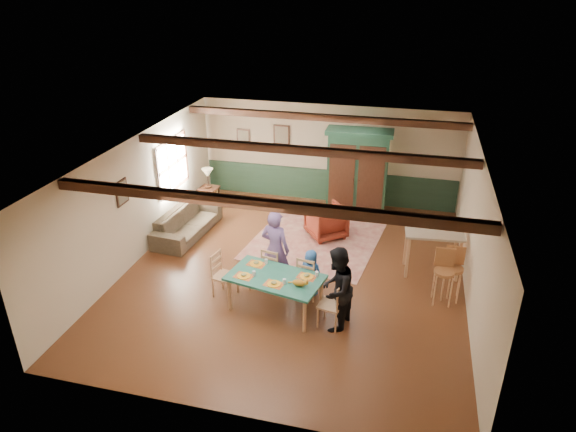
% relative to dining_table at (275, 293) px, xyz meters
% --- Properties ---
extents(floor, '(8.00, 8.00, 0.00)m').
position_rel_dining_table_xyz_m(floor, '(0.03, 1.36, -0.36)').
color(floor, '#4C2615').
rests_on(floor, ground).
extents(wall_back, '(7.00, 0.02, 2.70)m').
position_rel_dining_table_xyz_m(wall_back, '(0.03, 5.36, 0.99)').
color(wall_back, beige).
rests_on(wall_back, floor).
extents(wall_left, '(0.02, 8.00, 2.70)m').
position_rel_dining_table_xyz_m(wall_left, '(-3.47, 1.36, 0.99)').
color(wall_left, beige).
rests_on(wall_left, floor).
extents(wall_right, '(0.02, 8.00, 2.70)m').
position_rel_dining_table_xyz_m(wall_right, '(3.53, 1.36, 0.99)').
color(wall_right, beige).
rests_on(wall_right, floor).
extents(ceiling, '(7.00, 8.00, 0.02)m').
position_rel_dining_table_xyz_m(ceiling, '(0.03, 1.36, 2.34)').
color(ceiling, silver).
rests_on(ceiling, wall_back).
extents(wainscot_back, '(6.95, 0.03, 0.90)m').
position_rel_dining_table_xyz_m(wainscot_back, '(0.03, 5.34, 0.09)').
color(wainscot_back, '#1B3223').
rests_on(wainscot_back, floor).
extents(ceiling_beam_front, '(6.95, 0.16, 0.16)m').
position_rel_dining_table_xyz_m(ceiling_beam_front, '(0.03, -0.94, 2.25)').
color(ceiling_beam_front, black).
rests_on(ceiling_beam_front, ceiling).
extents(ceiling_beam_mid, '(6.95, 0.16, 0.16)m').
position_rel_dining_table_xyz_m(ceiling_beam_mid, '(0.03, 1.76, 2.25)').
color(ceiling_beam_mid, black).
rests_on(ceiling_beam_mid, ceiling).
extents(ceiling_beam_back, '(6.95, 0.16, 0.16)m').
position_rel_dining_table_xyz_m(ceiling_beam_back, '(0.03, 4.36, 2.25)').
color(ceiling_beam_back, black).
rests_on(ceiling_beam_back, ceiling).
extents(window_left, '(0.06, 1.60, 1.30)m').
position_rel_dining_table_xyz_m(window_left, '(-3.44, 3.06, 1.19)').
color(window_left, white).
rests_on(window_left, wall_left).
extents(picture_left_wall, '(0.04, 0.42, 0.52)m').
position_rel_dining_table_xyz_m(picture_left_wall, '(-3.44, 0.76, 1.39)').
color(picture_left_wall, gray).
rests_on(picture_left_wall, wall_left).
extents(picture_back_a, '(0.45, 0.04, 0.55)m').
position_rel_dining_table_xyz_m(picture_back_a, '(-1.27, 5.33, 1.44)').
color(picture_back_a, gray).
rests_on(picture_back_a, wall_back).
extents(picture_back_b, '(0.38, 0.04, 0.48)m').
position_rel_dining_table_xyz_m(picture_back_b, '(-2.37, 5.33, 1.29)').
color(picture_back_b, gray).
rests_on(picture_back_b, wall_back).
extents(dining_table, '(1.89, 1.29, 0.72)m').
position_rel_dining_table_xyz_m(dining_table, '(0.00, 0.00, 0.00)').
color(dining_table, '#1F6552').
rests_on(dining_table, floor).
extents(dining_chair_far_left, '(0.48, 0.50, 0.91)m').
position_rel_dining_table_xyz_m(dining_chair_far_left, '(-0.24, 0.76, 0.10)').
color(dining_chair_far_left, tan).
rests_on(dining_chair_far_left, floor).
extents(dining_chair_far_right, '(0.48, 0.50, 0.91)m').
position_rel_dining_table_xyz_m(dining_chair_far_right, '(0.52, 0.60, 0.10)').
color(dining_chair_far_right, tan).
rests_on(dining_chair_far_right, floor).
extents(dining_chair_end_left, '(0.50, 0.48, 0.91)m').
position_rel_dining_table_xyz_m(dining_chair_end_left, '(-1.08, 0.22, 0.10)').
color(dining_chair_end_left, tan).
rests_on(dining_chair_end_left, floor).
extents(dining_chair_end_right, '(0.50, 0.48, 0.91)m').
position_rel_dining_table_xyz_m(dining_chair_end_right, '(1.08, -0.22, 0.10)').
color(dining_chair_end_right, tan).
rests_on(dining_chair_end_right, floor).
extents(person_man, '(0.67, 0.51, 1.66)m').
position_rel_dining_table_xyz_m(person_man, '(-0.22, 0.83, 0.47)').
color(person_man, '#745592').
rests_on(person_man, floor).
extents(person_woman, '(0.74, 0.88, 1.59)m').
position_rel_dining_table_xyz_m(person_woman, '(1.18, -0.24, 0.43)').
color(person_woman, black).
rests_on(person_woman, floor).
extents(person_child, '(0.52, 0.40, 0.97)m').
position_rel_dining_table_xyz_m(person_child, '(0.53, 0.68, 0.12)').
color(person_child, '#2A5DAA').
rests_on(person_child, floor).
extents(cat, '(0.37, 0.20, 0.17)m').
position_rel_dining_table_xyz_m(cat, '(0.50, -0.20, 0.45)').
color(cat, orange).
rests_on(cat, dining_table).
extents(place_setting_near_left, '(0.44, 0.36, 0.11)m').
position_rel_dining_table_xyz_m(place_setting_near_left, '(-0.57, -0.13, 0.42)').
color(place_setting_near_left, '#FFAE21').
rests_on(place_setting_near_left, dining_table).
extents(place_setting_near_center, '(0.44, 0.36, 0.11)m').
position_rel_dining_table_xyz_m(place_setting_near_center, '(0.05, -0.26, 0.42)').
color(place_setting_near_center, '#FFAE21').
rests_on(place_setting_near_center, dining_table).
extents(place_setting_far_left, '(0.44, 0.36, 0.11)m').
position_rel_dining_table_xyz_m(place_setting_far_left, '(-0.47, 0.34, 0.42)').
color(place_setting_far_left, '#FFAE21').
rests_on(place_setting_far_left, dining_table).
extents(place_setting_far_right, '(0.44, 0.36, 0.11)m').
position_rel_dining_table_xyz_m(place_setting_far_right, '(0.57, 0.13, 0.42)').
color(place_setting_far_right, '#FFAE21').
rests_on(place_setting_far_right, dining_table).
extents(area_rug, '(3.25, 3.70, 0.01)m').
position_rel_dining_table_xyz_m(area_rug, '(0.22, 3.05, -0.35)').
color(area_rug, beige).
rests_on(area_rug, floor).
extents(armoire, '(1.66, 0.69, 2.32)m').
position_rel_dining_table_xyz_m(armoire, '(0.94, 4.51, 0.80)').
color(armoire, '#143323').
rests_on(armoire, floor).
extents(armchair, '(1.17, 1.17, 0.77)m').
position_rel_dining_table_xyz_m(armchair, '(0.39, 3.19, 0.03)').
color(armchair, '#571811').
rests_on(armchair, floor).
extents(sofa, '(1.02, 2.24, 0.64)m').
position_rel_dining_table_xyz_m(sofa, '(-2.89, 2.46, -0.04)').
color(sofa, '#43392A').
rests_on(sofa, floor).
extents(end_table, '(0.52, 0.52, 0.59)m').
position_rel_dining_table_xyz_m(end_table, '(-2.96, 4.05, -0.07)').
color(end_table, black).
rests_on(end_table, floor).
extents(table_lamp, '(0.33, 0.33, 0.54)m').
position_rel_dining_table_xyz_m(table_lamp, '(-2.96, 4.05, 0.50)').
color(table_lamp, '#C9B982').
rests_on(table_lamp, end_table).
extents(counter_table, '(1.24, 0.80, 0.98)m').
position_rel_dining_table_xyz_m(counter_table, '(2.84, 2.07, 0.13)').
color(counter_table, beige).
rests_on(counter_table, floor).
extents(bar_stool_left, '(0.42, 0.46, 1.11)m').
position_rel_dining_table_xyz_m(bar_stool_left, '(3.05, 0.99, 0.19)').
color(bar_stool_left, '#A76C41').
rests_on(bar_stool_left, floor).
extents(bar_stool_right, '(0.41, 0.45, 1.08)m').
position_rel_dining_table_xyz_m(bar_stool_right, '(3.22, 1.18, 0.18)').
color(bar_stool_right, '#A76C41').
rests_on(bar_stool_right, floor).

